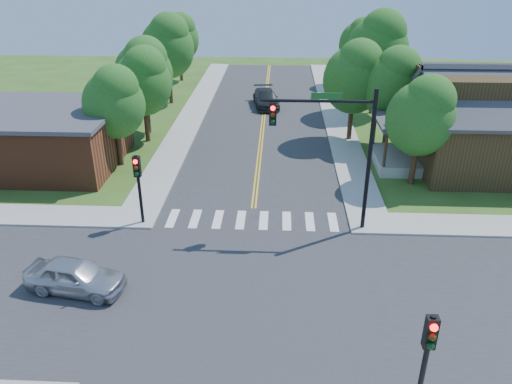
# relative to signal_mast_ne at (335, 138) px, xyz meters

# --- Properties ---
(ground) EXTENTS (100.00, 100.00, 0.00)m
(ground) POSITION_rel_signal_mast_ne_xyz_m (-3.91, -5.59, -4.85)
(ground) COLOR #354E18
(ground) RESTS_ON ground
(road_ns) EXTENTS (10.00, 90.00, 0.04)m
(road_ns) POSITION_rel_signal_mast_ne_xyz_m (-3.91, -5.59, -4.83)
(road_ns) COLOR #2D2D30
(road_ns) RESTS_ON ground
(road_ew) EXTENTS (90.00, 10.00, 0.04)m
(road_ew) POSITION_rel_signal_mast_ne_xyz_m (-3.91, -5.59, -4.83)
(road_ew) COLOR #2D2D30
(road_ew) RESTS_ON ground
(intersection_patch) EXTENTS (10.20, 10.20, 0.06)m
(intersection_patch) POSITION_rel_signal_mast_ne_xyz_m (-3.91, -5.59, -4.85)
(intersection_patch) COLOR #2D2D30
(intersection_patch) RESTS_ON ground
(sidewalk_ne) EXTENTS (40.00, 40.00, 0.14)m
(sidewalk_ne) POSITION_rel_signal_mast_ne_xyz_m (11.90, 10.23, -4.78)
(sidewalk_ne) COLOR #9E9B93
(sidewalk_ne) RESTS_ON ground
(sidewalk_nw) EXTENTS (40.00, 40.00, 0.14)m
(sidewalk_nw) POSITION_rel_signal_mast_ne_xyz_m (-19.73, 10.23, -4.78)
(sidewalk_nw) COLOR #9E9B93
(sidewalk_nw) RESTS_ON ground
(crosswalk_north) EXTENTS (8.85, 2.00, 0.01)m
(crosswalk_north) POSITION_rel_signal_mast_ne_xyz_m (-3.91, 0.61, -4.80)
(crosswalk_north) COLOR white
(crosswalk_north) RESTS_ON ground
(centerline) EXTENTS (0.30, 90.00, 0.01)m
(centerline) POSITION_rel_signal_mast_ne_xyz_m (-3.91, -5.59, -4.80)
(centerline) COLOR yellow
(centerline) RESTS_ON ground
(signal_mast_ne) EXTENTS (5.30, 0.42, 7.20)m
(signal_mast_ne) POSITION_rel_signal_mast_ne_xyz_m (0.00, 0.00, 0.00)
(signal_mast_ne) COLOR black
(signal_mast_ne) RESTS_ON ground
(signal_pole_se) EXTENTS (0.34, 0.42, 3.80)m
(signal_pole_se) POSITION_rel_signal_mast_ne_xyz_m (1.69, -11.21, -2.19)
(signal_pole_se) COLOR black
(signal_pole_se) RESTS_ON ground
(signal_pole_nw) EXTENTS (0.34, 0.42, 3.80)m
(signal_pole_nw) POSITION_rel_signal_mast_ne_xyz_m (-9.51, -0.01, -2.19)
(signal_pole_nw) COLOR black
(signal_pole_nw) RESTS_ON ground
(house_ne) EXTENTS (13.05, 8.80, 7.11)m
(house_ne) POSITION_rel_signal_mast_ne_xyz_m (11.19, 8.65, -1.52)
(house_ne) COLOR #352512
(house_ne) RESTS_ON ground
(building_nw) EXTENTS (10.40, 8.40, 3.73)m
(building_nw) POSITION_rel_signal_mast_ne_xyz_m (-18.11, 7.61, -2.97)
(building_nw) COLOR brown
(building_nw) RESTS_ON ground
(tree_e_a) EXTENTS (3.92, 3.72, 6.66)m
(tree_e_a) POSITION_rel_signal_mast_ne_xyz_m (5.51, 5.63, -0.49)
(tree_e_a) COLOR #382314
(tree_e_a) RESTS_ON ground
(tree_e_b) EXTENTS (4.19, 3.98, 7.11)m
(tree_e_b) POSITION_rel_signal_mast_ne_xyz_m (5.10, 12.12, -0.19)
(tree_e_b) COLOR #382314
(tree_e_b) RESTS_ON ground
(tree_e_c) EXTENTS (5.09, 4.84, 8.65)m
(tree_e_c) POSITION_rel_signal_mast_ne_xyz_m (5.40, 20.15, 0.82)
(tree_e_c) COLOR #382314
(tree_e_c) RESTS_ON ground
(tree_e_d) EXTENTS (4.03, 3.83, 6.85)m
(tree_e_d) POSITION_rel_signal_mast_ne_xyz_m (5.35, 29.85, -0.37)
(tree_e_d) COLOR #382314
(tree_e_d) RESTS_ON ground
(tree_w_a) EXTENTS (3.88, 3.69, 6.60)m
(tree_w_a) POSITION_rel_signal_mast_ne_xyz_m (-12.86, 7.75, -0.53)
(tree_w_a) COLOR #382314
(tree_w_a) RESTS_ON ground
(tree_w_b) EXTENTS (4.30, 4.08, 7.31)m
(tree_w_b) POSITION_rel_signal_mast_ne_xyz_m (-12.56, 14.17, -0.06)
(tree_w_b) COLOR #382314
(tree_w_b) RESTS_ON ground
(tree_w_c) EXTENTS (4.73, 4.49, 8.03)m
(tree_w_c) POSITION_rel_signal_mast_ne_xyz_m (-12.51, 22.46, 0.41)
(tree_w_c) COLOR #382314
(tree_w_c) RESTS_ON ground
(tree_w_d) EXTENTS (4.15, 3.94, 7.06)m
(tree_w_d) POSITION_rel_signal_mast_ne_xyz_m (-13.15, 31.20, -0.23)
(tree_w_d) COLOR #382314
(tree_w_d) RESTS_ON ground
(tree_house) EXTENTS (4.35, 4.13, 7.39)m
(tree_house) POSITION_rel_signal_mast_ne_xyz_m (2.67, 13.12, -0.01)
(tree_house) COLOR #382314
(tree_house) RESTS_ON ground
(tree_bldg) EXTENTS (4.10, 3.89, 6.97)m
(tree_bldg) POSITION_rel_signal_mast_ne_xyz_m (-12.19, 12.30, -0.29)
(tree_bldg) COLOR #382314
(tree_bldg) RESTS_ON ground
(car_silver) EXTENTS (3.03, 4.68, 1.40)m
(car_silver) POSITION_rel_signal_mast_ne_xyz_m (-10.83, -5.66, -4.15)
(car_silver) COLOR silver
(car_silver) RESTS_ON ground
(car_dgrey) EXTENTS (3.45, 5.56, 1.45)m
(car_dgrey) POSITION_rel_signal_mast_ne_xyz_m (-3.83, 21.66, -4.13)
(car_dgrey) COLOR #272A2C
(car_dgrey) RESTS_ON ground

